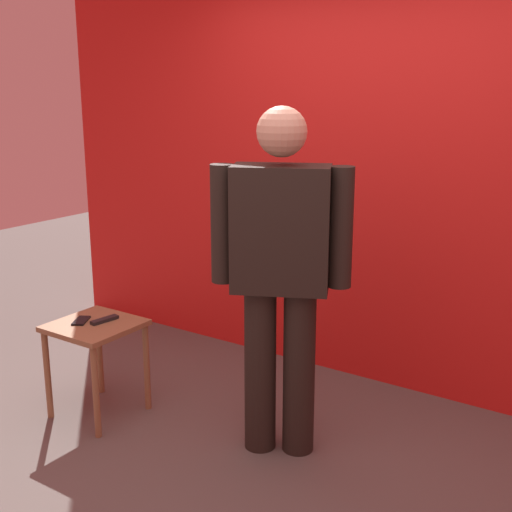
{
  "coord_description": "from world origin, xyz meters",
  "views": [
    {
      "loc": [
        1.64,
        -2.24,
        1.88
      ],
      "look_at": [
        -0.25,
        0.55,
        1.01
      ],
      "focal_mm": 46.78,
      "sensor_mm": 36.0,
      "label": 1
    }
  ],
  "objects_px": {
    "side_table": "(96,340)",
    "cell_phone": "(81,321)",
    "tv_remote": "(105,320)",
    "standing_person": "(281,267)"
  },
  "relations": [
    {
      "from": "side_table",
      "to": "standing_person",
      "type": "bearing_deg",
      "value": 13.78
    },
    {
      "from": "standing_person",
      "to": "tv_remote",
      "type": "distance_m",
      "value": 1.16
    },
    {
      "from": "standing_person",
      "to": "side_table",
      "type": "height_order",
      "value": "standing_person"
    },
    {
      "from": "cell_phone",
      "to": "tv_remote",
      "type": "xyz_separation_m",
      "value": [
        0.11,
        0.07,
        0.01
      ]
    },
    {
      "from": "standing_person",
      "to": "cell_phone",
      "type": "xyz_separation_m",
      "value": [
        -1.16,
        -0.29,
        -0.43
      ]
    },
    {
      "from": "standing_person",
      "to": "cell_phone",
      "type": "distance_m",
      "value": 1.27
    },
    {
      "from": "side_table",
      "to": "cell_phone",
      "type": "bearing_deg",
      "value": -164.59
    },
    {
      "from": "side_table",
      "to": "tv_remote",
      "type": "bearing_deg",
      "value": 62.53
    },
    {
      "from": "cell_phone",
      "to": "tv_remote",
      "type": "relative_size",
      "value": 0.85
    },
    {
      "from": "cell_phone",
      "to": "tv_remote",
      "type": "distance_m",
      "value": 0.13
    }
  ]
}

